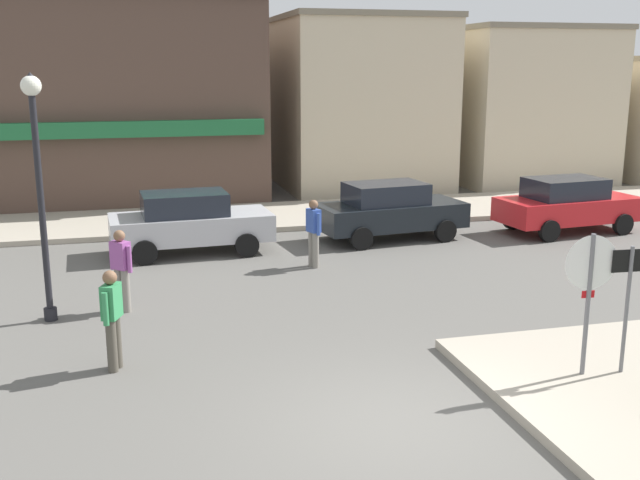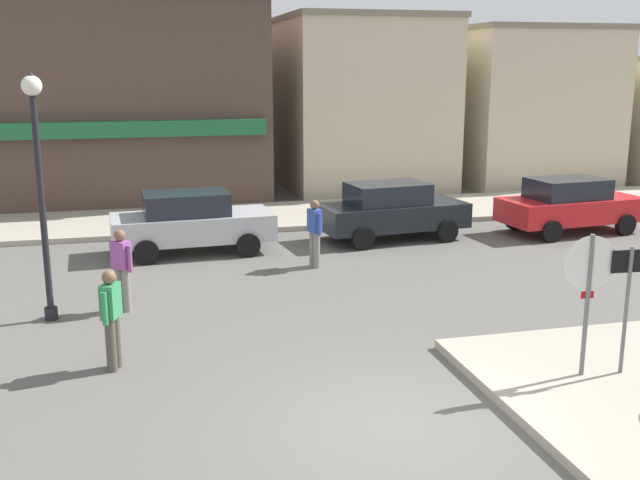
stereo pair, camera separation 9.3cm
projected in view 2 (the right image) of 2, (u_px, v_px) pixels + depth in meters
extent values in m
plane|color=#5B5954|center=(394.00, 425.00, 9.92)|extent=(160.00, 160.00, 0.00)
cube|color=#A89E8C|center=(243.00, 218.00, 23.05)|extent=(80.00, 4.00, 0.15)
cylinder|color=slate|center=(587.00, 311.00, 10.96)|extent=(0.07, 0.07, 2.30)
cylinder|color=red|center=(590.00, 263.00, 10.81)|extent=(0.76, 0.06, 0.76)
cylinder|color=white|center=(590.00, 263.00, 10.80)|extent=(0.82, 0.06, 0.82)
cube|color=red|center=(587.00, 295.00, 10.92)|extent=(0.20, 0.02, 0.11)
cylinder|color=slate|center=(626.00, 316.00, 11.05)|extent=(0.06, 0.06, 2.10)
cube|color=black|center=(630.00, 261.00, 10.87)|extent=(0.60, 0.05, 0.34)
cube|color=white|center=(630.00, 261.00, 10.88)|extent=(0.54, 0.04, 0.29)
cube|color=black|center=(630.00, 261.00, 10.89)|extent=(0.34, 0.03, 0.08)
cylinder|color=black|center=(42.00, 210.00, 13.57)|extent=(0.12, 0.12, 4.20)
cylinder|color=black|center=(51.00, 313.00, 14.02)|extent=(0.24, 0.24, 0.24)
sphere|color=white|center=(32.00, 86.00, 13.06)|extent=(0.36, 0.36, 0.36)
cone|color=black|center=(31.00, 77.00, 13.03)|extent=(0.32, 0.32, 0.18)
cube|color=#B7B7BC|center=(193.00, 227.00, 18.91)|extent=(4.09, 1.92, 0.66)
cube|color=#1E232D|center=(186.00, 203.00, 18.73)|extent=(2.15, 1.51, 0.56)
cylinder|color=black|center=(235.00, 231.00, 20.14)|extent=(0.61, 0.21, 0.60)
cylinder|color=black|center=(248.00, 245.00, 18.56)|extent=(0.61, 0.21, 0.60)
cylinder|color=black|center=(141.00, 237.00, 19.43)|extent=(0.61, 0.21, 0.60)
cylinder|color=black|center=(146.00, 252.00, 17.85)|extent=(0.61, 0.21, 0.60)
cube|color=black|center=(392.00, 215.00, 20.38)|extent=(4.17, 2.15, 0.66)
cube|color=#1E232D|center=(387.00, 193.00, 20.18)|extent=(2.23, 1.63, 0.56)
cylinder|color=black|center=(417.00, 219.00, 21.66)|extent=(0.62, 0.25, 0.60)
cylinder|color=black|center=(447.00, 231.00, 20.11)|extent=(0.62, 0.25, 0.60)
cylinder|color=black|center=(338.00, 226.00, 20.81)|extent=(0.62, 0.25, 0.60)
cylinder|color=black|center=(363.00, 239.00, 19.26)|extent=(0.62, 0.25, 0.60)
cube|color=red|center=(570.00, 209.00, 21.21)|extent=(4.15, 2.10, 0.66)
cube|color=#1E232D|center=(567.00, 188.00, 21.02)|extent=(2.21, 1.60, 0.56)
cylinder|color=black|center=(585.00, 214.00, 22.48)|extent=(0.62, 0.24, 0.60)
cylinder|color=black|center=(626.00, 225.00, 20.92)|extent=(0.62, 0.24, 0.60)
cylinder|color=black|center=(515.00, 219.00, 21.66)|extent=(0.62, 0.24, 0.60)
cylinder|color=black|center=(551.00, 231.00, 20.10)|extent=(0.62, 0.24, 0.60)
cylinder|color=gray|center=(120.00, 289.00, 14.51)|extent=(0.16, 0.16, 0.85)
cylinder|color=gray|center=(126.00, 290.00, 14.42)|extent=(0.16, 0.16, 0.85)
cube|color=#994C99|center=(121.00, 255.00, 14.30)|extent=(0.41, 0.41, 0.54)
sphere|color=brown|center=(120.00, 235.00, 14.22)|extent=(0.22, 0.22, 0.22)
cylinder|color=#994C99|center=(112.00, 256.00, 14.43)|extent=(0.13, 0.13, 0.52)
cylinder|color=#994C99|center=(130.00, 259.00, 14.20)|extent=(0.13, 0.13, 0.52)
cylinder|color=#4C473D|center=(116.00, 341.00, 11.76)|extent=(0.16, 0.16, 0.85)
cylinder|color=#4C473D|center=(111.00, 345.00, 11.59)|extent=(0.16, 0.16, 0.85)
cube|color=#338C51|center=(111.00, 301.00, 11.52)|extent=(0.34, 0.42, 0.54)
sphere|color=brown|center=(109.00, 277.00, 11.43)|extent=(0.22, 0.22, 0.22)
cylinder|color=#338C51|center=(117.00, 299.00, 11.75)|extent=(0.12, 0.12, 0.52)
cylinder|color=#338C51|center=(105.00, 309.00, 11.31)|extent=(0.12, 0.12, 0.52)
cylinder|color=gray|center=(317.00, 250.00, 17.54)|extent=(0.16, 0.16, 0.85)
cylinder|color=gray|center=(313.00, 249.00, 17.70)|extent=(0.16, 0.16, 0.85)
cube|color=#3351A8|center=(315.00, 220.00, 17.46)|extent=(0.31, 0.41, 0.54)
sphere|color=brown|center=(315.00, 204.00, 17.37)|extent=(0.22, 0.22, 0.22)
cylinder|color=#3351A8|center=(320.00, 224.00, 17.28)|extent=(0.11, 0.11, 0.52)
cylinder|color=#3351A8|center=(310.00, 221.00, 17.67)|extent=(0.11, 0.11, 0.52)
cube|color=brown|center=(102.00, 101.00, 27.60)|extent=(11.10, 9.32, 6.76)
cube|color=#1E6638|center=(98.00, 130.00, 23.21)|extent=(10.54, 0.40, 0.50)
cube|color=#352721|center=(95.00, 2.00, 26.80)|extent=(11.43, 9.60, 0.24)
cube|color=beige|center=(354.00, 104.00, 29.78)|extent=(5.92, 7.97, 6.28)
cube|color=gray|center=(355.00, 19.00, 29.04)|extent=(6.04, 8.13, 0.20)
cube|color=beige|center=(518.00, 107.00, 30.79)|extent=(5.92, 6.74, 5.94)
cube|color=gray|center=(522.00, 30.00, 30.08)|extent=(6.04, 6.87, 0.20)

